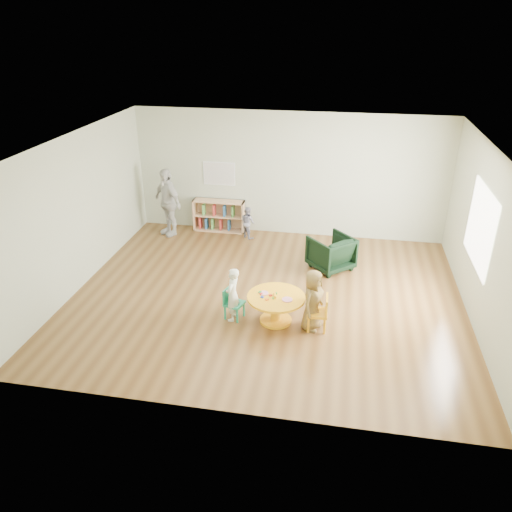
% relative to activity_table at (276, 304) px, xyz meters
% --- Properties ---
extents(room, '(7.10, 7.00, 2.80)m').
position_rel_activity_table_xyz_m(room, '(-0.27, 0.79, 1.56)').
color(room, brown).
rests_on(room, ground).
extents(activity_table, '(0.96, 0.96, 0.52)m').
position_rel_activity_table_xyz_m(activity_table, '(0.00, 0.00, 0.00)').
color(activity_table, '#FFAF15').
rests_on(activity_table, ground).
extents(kid_chair_left, '(0.36, 0.36, 0.55)m').
position_rel_activity_table_xyz_m(kid_chair_left, '(-0.74, -0.01, -0.04)').
color(kid_chair_left, '#1C9B6C').
rests_on(kid_chair_left, ground).
extents(kid_chair_right, '(0.34, 0.34, 0.61)m').
position_rel_activity_table_xyz_m(kid_chair_right, '(0.73, -0.10, -0.01)').
color(kid_chair_right, '#FFAF15').
rests_on(kid_chair_right, ground).
extents(bookshelf, '(1.20, 0.30, 0.75)m').
position_rel_activity_table_xyz_m(bookshelf, '(-1.89, 3.64, 0.03)').
color(bookshelf, tan).
rests_on(bookshelf, ground).
extents(alphabet_poster, '(0.74, 0.01, 0.54)m').
position_rel_activity_table_xyz_m(alphabet_poster, '(-1.88, 3.77, 1.02)').
color(alphabet_poster, white).
rests_on(alphabet_poster, ground).
extents(armchair, '(1.07, 1.07, 0.70)m').
position_rel_activity_table_xyz_m(armchair, '(0.80, 2.11, 0.02)').
color(armchair, black).
rests_on(armchair, ground).
extents(child_left, '(0.27, 0.37, 0.94)m').
position_rel_activity_table_xyz_m(child_left, '(-0.72, -0.06, 0.14)').
color(child_left, white).
rests_on(child_left, ground).
extents(child_right, '(0.49, 0.59, 1.04)m').
position_rel_activity_table_xyz_m(child_right, '(0.60, -0.09, 0.19)').
color(child_right, gold).
rests_on(child_right, ground).
extents(toddler, '(0.45, 0.44, 0.74)m').
position_rel_activity_table_xyz_m(toddler, '(-1.14, 3.35, 0.04)').
color(toddler, '#1C2048').
rests_on(toddler, ground).
extents(adult_caretaker, '(0.97, 0.85, 1.57)m').
position_rel_activity_table_xyz_m(adult_caretaker, '(-2.98, 3.22, 0.45)').
color(adult_caretaker, silver).
rests_on(adult_caretaker, ground).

